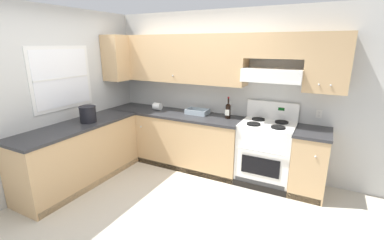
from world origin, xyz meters
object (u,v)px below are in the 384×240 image
object	(u,v)px
stove	(265,153)
wine_bottle	(228,110)
bucket	(88,114)
bowl	(198,112)
paper_towel_roll	(157,106)

from	to	relation	value
stove	wine_bottle	xyz separation A→B (m)	(-0.63, 0.07, 0.56)
bucket	wine_bottle	bearing A→B (deg)	32.85
stove	bowl	bearing A→B (deg)	175.18
bowl	bucket	distance (m)	1.71
stove	wine_bottle	distance (m)	0.85
stove	paper_towel_roll	distance (m)	1.99
wine_bottle	bowl	distance (m)	0.55
bucket	paper_towel_roll	xyz separation A→B (m)	(0.48, 1.10, -0.06)
wine_bottle	paper_towel_roll	xyz separation A→B (m)	(-1.29, -0.05, -0.07)
stove	bucket	world-z (taller)	stove
wine_bottle	paper_towel_roll	size ratio (longest dim) A/B	2.44
stove	bucket	xyz separation A→B (m)	(-2.41, -1.08, 0.56)
stove	bowl	world-z (taller)	stove
bowl	bucket	world-z (taller)	bucket
bucket	paper_towel_roll	size ratio (longest dim) A/B	1.76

